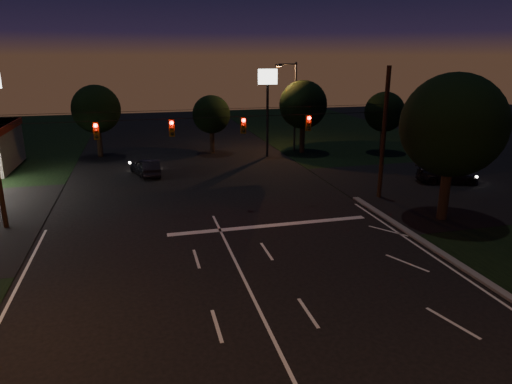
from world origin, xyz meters
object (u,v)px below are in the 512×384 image
object	(u,v)px
car_oncoming_a	(145,166)
car_cross	(447,175)
utility_pole_right	(379,197)
car_oncoming_b	(151,167)
tree_right_near	(451,126)

from	to	relation	value
car_oncoming_a	car_cross	world-z (taller)	car_cross
utility_pole_right	car_oncoming_a	distance (m)	19.25
car_oncoming_b	tree_right_near	bearing A→B (deg)	138.05
car_oncoming_b	car_cross	xyz separation A→B (m)	(22.37, -8.32, 0.02)
car_oncoming_a	car_oncoming_b	size ratio (longest dim) A/B	0.99
car_oncoming_b	car_cross	size ratio (longest dim) A/B	0.86
tree_right_near	car_cross	distance (m)	10.13
car_oncoming_a	car_cross	xyz separation A→B (m)	(22.89, -8.79, 0.01)
tree_right_near	car_cross	xyz separation A→B (m)	(5.48, 6.90, -5.00)
car_oncoming_a	car_cross	bearing A→B (deg)	139.21
car_oncoming_b	utility_pole_right	bearing A→B (deg)	146.02
utility_pole_right	tree_right_near	bearing A→B (deg)	-72.47
utility_pole_right	tree_right_near	xyz separation A→B (m)	(1.53, -4.83, 5.68)
tree_right_near	car_oncoming_a	world-z (taller)	tree_right_near
utility_pole_right	car_cross	xyz separation A→B (m)	(7.01, 2.06, 0.67)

